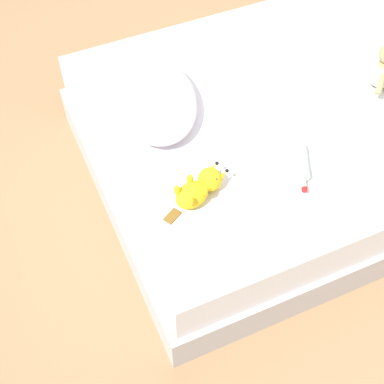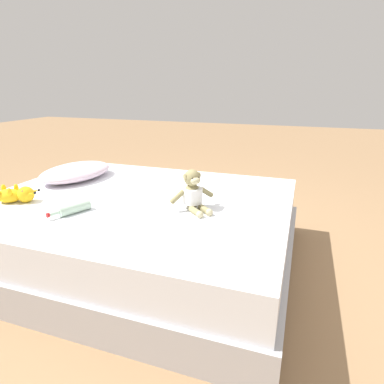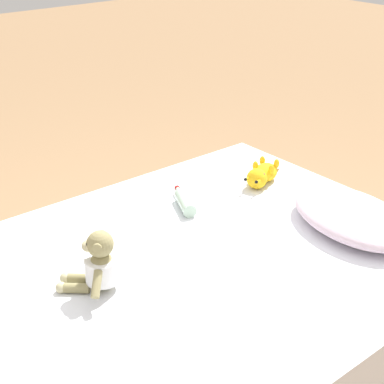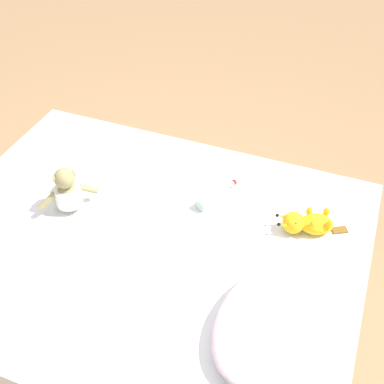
# 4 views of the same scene
# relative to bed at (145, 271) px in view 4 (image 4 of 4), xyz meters

# --- Properties ---
(ground_plane) EXTENTS (16.00, 16.00, 0.00)m
(ground_plane) POSITION_rel_bed_xyz_m (0.00, 0.00, -0.22)
(ground_plane) COLOR #93704C
(bed) EXTENTS (1.57, 1.97, 0.44)m
(bed) POSITION_rel_bed_xyz_m (0.00, 0.00, 0.00)
(bed) COLOR #B2B2B7
(bed) RESTS_ON ground_plane
(pillow) EXTENTS (0.66, 0.48, 0.11)m
(pillow) POSITION_rel_bed_xyz_m (0.24, 0.64, 0.28)
(pillow) COLOR silver
(pillow) RESTS_ON bed
(plush_monkey) EXTENTS (0.26, 0.26, 0.24)m
(plush_monkey) POSITION_rel_bed_xyz_m (-0.06, -0.41, 0.32)
(plush_monkey) COLOR #8E8456
(plush_monkey) RESTS_ON bed
(plush_yellow_creature) EXTENTS (0.18, 0.32, 0.10)m
(plush_yellow_creature) POSITION_rel_bed_xyz_m (-0.31, 0.66, 0.27)
(plush_yellow_creature) COLOR yellow
(plush_yellow_creature) RESTS_ON bed
(glass_bottle) EXTENTS (0.24, 0.14, 0.06)m
(glass_bottle) POSITION_rel_bed_xyz_m (-0.35, 0.21, 0.25)
(glass_bottle) COLOR #B2D1B7
(glass_bottle) RESTS_ON bed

